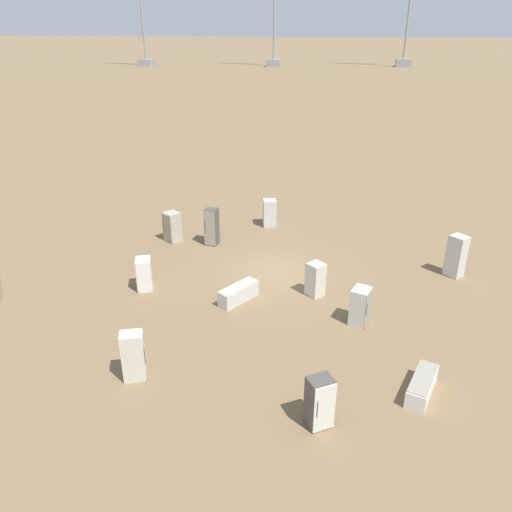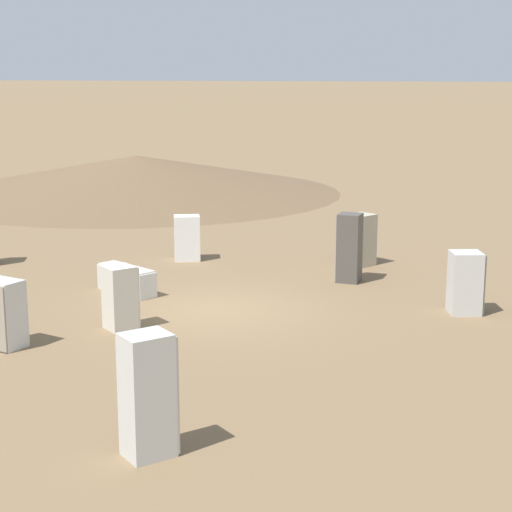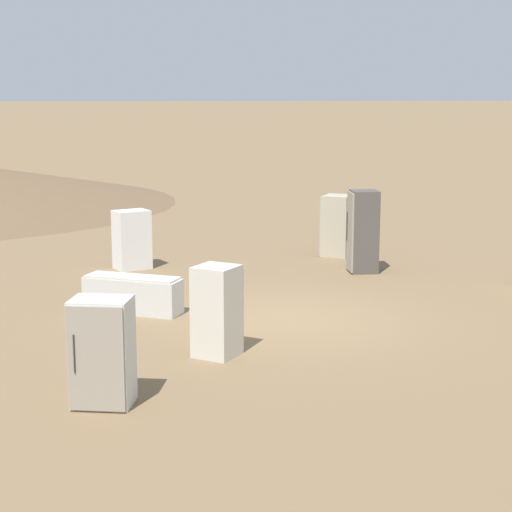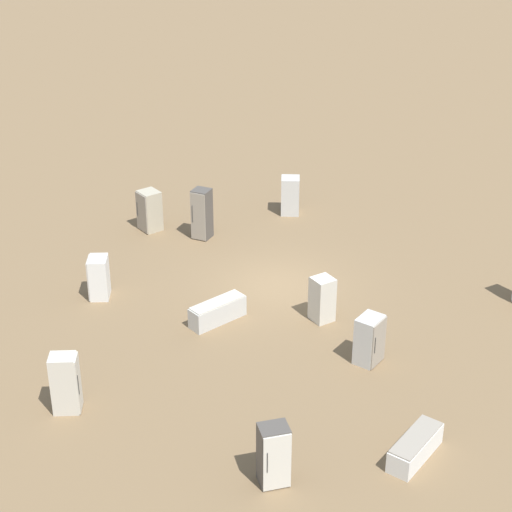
{
  "view_description": "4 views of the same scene",
  "coord_description": "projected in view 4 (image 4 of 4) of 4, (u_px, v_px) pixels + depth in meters",
  "views": [
    {
      "loc": [
        -3.01,
        20.22,
        10.37
      ],
      "look_at": [
        0.93,
        -0.03,
        0.8
      ],
      "focal_mm": 35.0,
      "sensor_mm": 36.0,
      "label": 1
    },
    {
      "loc": [
        -19.33,
        -5.91,
        5.74
      ],
      "look_at": [
        1.38,
        -0.73,
        1.12
      ],
      "focal_mm": 60.0,
      "sensor_mm": 36.0,
      "label": 2
    },
    {
      "loc": [
        -14.86,
        3.75,
        4.1
      ],
      "look_at": [
        -1.27,
        0.84,
        1.46
      ],
      "focal_mm": 60.0,
      "sensor_mm": 36.0,
      "label": 3
    },
    {
      "loc": [
        -7.13,
        24.08,
        13.82
      ],
      "look_at": [
        0.33,
        1.31,
        1.72
      ],
      "focal_mm": 60.0,
      "sensor_mm": 36.0,
      "label": 4
    }
  ],
  "objects": [
    {
      "name": "ground_plane",
      "position": [
        278.0,
        286.0,
        28.63
      ],
      "size": [
        1000.0,
        1000.0,
        0.0
      ],
      "primitive_type": "plane",
      "color": "brown"
    },
    {
      "name": "discarded_fridge_1",
      "position": [
        149.0,
        211.0,
        32.32
      ],
      "size": [
        1.02,
        1.02,
        1.56
      ],
      "rotation": [
        0.0,
        0.0,
        5.68
      ],
      "color": "#B2A88E",
      "rests_on": "ground_plane"
    },
    {
      "name": "discarded_fridge_2",
      "position": [
        415.0,
        447.0,
        20.77
      ],
      "size": [
        1.16,
        1.94,
        0.62
      ],
      "rotation": [
        0.0,
        0.0,
        5.96
      ],
      "color": "white",
      "rests_on": "ground_plane"
    },
    {
      "name": "discarded_fridge_3",
      "position": [
        66.0,
        383.0,
        22.23
      ],
      "size": [
        0.86,
        0.77,
        1.68
      ],
      "rotation": [
        0.0,
        0.0,
        1.93
      ],
      "color": "beige",
      "rests_on": "ground_plane"
    },
    {
      "name": "discarded_fridge_4",
      "position": [
        274.0,
        455.0,
        19.76
      ],
      "size": [
        0.9,
        0.87,
        1.59
      ],
      "rotation": [
        0.0,
        0.0,
        0.58
      ],
      "color": "#4C4742",
      "rests_on": "ground_plane"
    },
    {
      "name": "discarded_fridge_5",
      "position": [
        369.0,
        340.0,
        24.31
      ],
      "size": [
        0.84,
        0.93,
        1.46
      ],
      "rotation": [
        0.0,
        0.0,
        1.26
      ],
      "color": "silver",
      "rests_on": "ground_plane"
    },
    {
      "name": "discarded_fridge_6",
      "position": [
        99.0,
        277.0,
        27.72
      ],
      "size": [
        0.85,
        0.94,
        1.4
      ],
      "rotation": [
        0.0,
        0.0,
        5.06
      ],
      "color": "white",
      "rests_on": "ground_plane"
    },
    {
      "name": "discarded_fridge_7",
      "position": [
        322.0,
        299.0,
        26.41
      ],
      "size": [
        0.9,
        0.89,
        1.46
      ],
      "rotation": [
        0.0,
        0.0,
        4.02
      ],
      "color": "beige",
      "rests_on": "ground_plane"
    },
    {
      "name": "discarded_fridge_8",
      "position": [
        202.0,
        214.0,
        31.62
      ],
      "size": [
        0.68,
        0.71,
        1.92
      ],
      "rotation": [
        0.0,
        0.0,
        6.18
      ],
      "color": "#4C4742",
      "rests_on": "ground_plane"
    },
    {
      "name": "discarded_fridge_9",
      "position": [
        218.0,
        311.0,
        26.47
      ],
      "size": [
        1.45,
        1.9,
        0.7
      ],
      "rotation": [
        0.0,
        0.0,
        5.74
      ],
      "color": "silver",
      "rests_on": "ground_plane"
    },
    {
      "name": "discarded_fridge_10",
      "position": [
        290.0,
        195.0,
        33.72
      ],
      "size": [
        0.87,
        0.92,
        1.51
      ],
      "rotation": [
        0.0,
        0.0,
        3.42
      ],
      "color": "silver",
      "rests_on": "ground_plane"
    }
  ]
}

